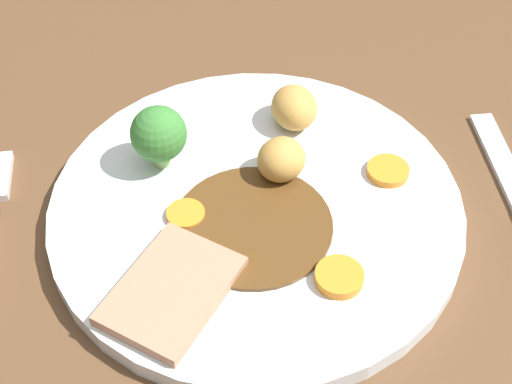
{
  "coord_description": "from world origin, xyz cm",
  "views": [
    {
      "loc": [
        -6.04,
        -30.77,
        41.98
      ],
      "look_at": [
        -3.41,
        2.66,
        6.0
      ],
      "focal_mm": 52.19,
      "sensor_mm": 36.0,
      "label": 1
    }
  ],
  "objects_px": {
    "roast_potato_left": "(281,159)",
    "broccoli_floret": "(159,134)",
    "carrot_coin_back": "(339,277)",
    "dinner_plate": "(256,209)",
    "carrot_coin_side": "(186,214)",
    "roast_potato_right": "(299,107)",
    "meat_slice_main": "(172,290)",
    "carrot_coin_front": "(388,171)"
  },
  "relations": [
    {
      "from": "carrot_coin_front",
      "to": "roast_potato_left",
      "type": "bearing_deg",
      "value": 176.23
    },
    {
      "from": "meat_slice_main",
      "to": "carrot_coin_back",
      "type": "bearing_deg",
      "value": 1.3
    },
    {
      "from": "carrot_coin_front",
      "to": "carrot_coin_side",
      "type": "xyz_separation_m",
      "value": [
        -0.14,
        -0.03,
        -0.0
      ]
    },
    {
      "from": "roast_potato_left",
      "to": "carrot_coin_front",
      "type": "xyz_separation_m",
      "value": [
        0.07,
        -0.0,
        -0.01
      ]
    },
    {
      "from": "dinner_plate",
      "to": "meat_slice_main",
      "type": "height_order",
      "value": "meat_slice_main"
    },
    {
      "from": "roast_potato_right",
      "to": "carrot_coin_side",
      "type": "xyz_separation_m",
      "value": [
        -0.08,
        -0.09,
        -0.01
      ]
    },
    {
      "from": "carrot_coin_back",
      "to": "broccoli_floret",
      "type": "bearing_deg",
      "value": 134.37
    },
    {
      "from": "dinner_plate",
      "to": "broccoli_floret",
      "type": "xyz_separation_m",
      "value": [
        -0.06,
        0.04,
        0.03
      ]
    },
    {
      "from": "carrot_coin_side",
      "to": "broccoli_floret",
      "type": "distance_m",
      "value": 0.06
    },
    {
      "from": "carrot_coin_front",
      "to": "carrot_coin_side",
      "type": "bearing_deg",
      "value": -168.48
    },
    {
      "from": "roast_potato_left",
      "to": "dinner_plate",
      "type": "bearing_deg",
      "value": -128.04
    },
    {
      "from": "roast_potato_right",
      "to": "carrot_coin_front",
      "type": "height_order",
      "value": "roast_potato_right"
    },
    {
      "from": "roast_potato_right",
      "to": "carrot_coin_side",
      "type": "height_order",
      "value": "roast_potato_right"
    },
    {
      "from": "roast_potato_left",
      "to": "carrot_coin_back",
      "type": "relative_size",
      "value": 1.15
    },
    {
      "from": "dinner_plate",
      "to": "meat_slice_main",
      "type": "xyz_separation_m",
      "value": [
        -0.06,
        -0.07,
        0.01
      ]
    },
    {
      "from": "meat_slice_main",
      "to": "roast_potato_right",
      "type": "bearing_deg",
      "value": 57.73
    },
    {
      "from": "roast_potato_right",
      "to": "carrot_coin_front",
      "type": "relative_size",
      "value": 1.34
    },
    {
      "from": "carrot_coin_side",
      "to": "roast_potato_right",
      "type": "bearing_deg",
      "value": 45.63
    },
    {
      "from": "roast_potato_left",
      "to": "roast_potato_right",
      "type": "bearing_deg",
      "value": 71.05
    },
    {
      "from": "dinner_plate",
      "to": "roast_potato_right",
      "type": "distance_m",
      "value": 0.09
    },
    {
      "from": "carrot_coin_side",
      "to": "broccoli_floret",
      "type": "relative_size",
      "value": 0.54
    },
    {
      "from": "carrot_coin_back",
      "to": "carrot_coin_side",
      "type": "xyz_separation_m",
      "value": [
        -0.09,
        0.06,
        -0.0
      ]
    },
    {
      "from": "roast_potato_left",
      "to": "carrot_coin_side",
      "type": "bearing_deg",
      "value": -153.17
    },
    {
      "from": "carrot_coin_front",
      "to": "broccoli_floret",
      "type": "relative_size",
      "value": 0.62
    },
    {
      "from": "meat_slice_main",
      "to": "carrot_coin_front",
      "type": "relative_size",
      "value": 2.82
    },
    {
      "from": "dinner_plate",
      "to": "carrot_coin_back",
      "type": "height_order",
      "value": "carrot_coin_back"
    },
    {
      "from": "roast_potato_left",
      "to": "carrot_coin_back",
      "type": "xyz_separation_m",
      "value": [
        0.03,
        -0.09,
        -0.01
      ]
    },
    {
      "from": "carrot_coin_back",
      "to": "dinner_plate",
      "type": "bearing_deg",
      "value": 123.57
    },
    {
      "from": "dinner_plate",
      "to": "roast_potato_left",
      "type": "height_order",
      "value": "roast_potato_left"
    },
    {
      "from": "dinner_plate",
      "to": "carrot_coin_side",
      "type": "height_order",
      "value": "carrot_coin_side"
    },
    {
      "from": "carrot_coin_back",
      "to": "roast_potato_left",
      "type": "bearing_deg",
      "value": 105.76
    },
    {
      "from": "meat_slice_main",
      "to": "broccoli_floret",
      "type": "bearing_deg",
      "value": 93.39
    },
    {
      "from": "roast_potato_left",
      "to": "carrot_coin_front",
      "type": "bearing_deg",
      "value": -3.77
    },
    {
      "from": "roast_potato_right",
      "to": "broccoli_floret",
      "type": "height_order",
      "value": "broccoli_floret"
    },
    {
      "from": "carrot_coin_back",
      "to": "broccoli_floret",
      "type": "distance_m",
      "value": 0.16
    },
    {
      "from": "roast_potato_left",
      "to": "broccoli_floret",
      "type": "height_order",
      "value": "broccoli_floret"
    },
    {
      "from": "carrot_coin_side",
      "to": "broccoli_floret",
      "type": "height_order",
      "value": "broccoli_floret"
    },
    {
      "from": "meat_slice_main",
      "to": "carrot_coin_front",
      "type": "height_order",
      "value": "meat_slice_main"
    },
    {
      "from": "carrot_coin_front",
      "to": "carrot_coin_side",
      "type": "distance_m",
      "value": 0.14
    },
    {
      "from": "meat_slice_main",
      "to": "carrot_coin_back",
      "type": "distance_m",
      "value": 0.1
    },
    {
      "from": "carrot_coin_front",
      "to": "meat_slice_main",
      "type": "bearing_deg",
      "value": -148.85
    },
    {
      "from": "meat_slice_main",
      "to": "carrot_coin_front",
      "type": "distance_m",
      "value": 0.18
    }
  ]
}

